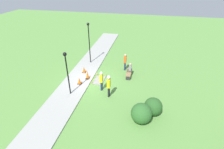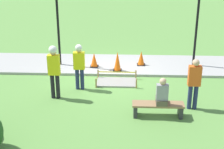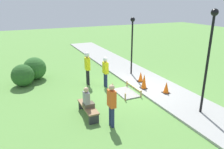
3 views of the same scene
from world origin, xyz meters
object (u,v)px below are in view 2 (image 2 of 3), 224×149
(lamppost_far, at_px, (199,1))
(traffic_cone_near_patch, at_px, (141,58))
(traffic_cone_far_patch, at_px, (117,61))
(park_bench, at_px, (158,107))
(bystander_in_orange_shirt, at_px, (194,81))
(worker_supervisor, at_px, (79,63))
(traffic_cone_sidewalk_edge, at_px, (94,60))
(worker_assistant, at_px, (54,67))
(lamppost_near, at_px, (57,10))
(person_seated_on_bench, at_px, (162,94))

(lamppost_far, bearing_deg, traffic_cone_near_patch, 2.16)
(traffic_cone_near_patch, height_order, traffic_cone_far_patch, traffic_cone_far_patch)
(park_bench, height_order, bystander_in_orange_shirt, bystander_in_orange_shirt)
(traffic_cone_near_patch, xyz_separation_m, park_bench, (-0.38, 4.34, -0.09))
(traffic_cone_near_patch, relative_size, bystander_in_orange_shirt, 0.35)
(worker_supervisor, bearing_deg, traffic_cone_sidewalk_edge, -99.14)
(traffic_cone_far_patch, distance_m, bystander_in_orange_shirt, 4.01)
(worker_supervisor, bearing_deg, lamppost_far, -151.62)
(park_bench, relative_size, bystander_in_orange_shirt, 0.93)
(worker_supervisor, relative_size, worker_assistant, 0.90)
(traffic_cone_near_patch, xyz_separation_m, lamppost_far, (-2.25, -0.08, 2.45))
(lamppost_near, distance_m, lamppost_far, 5.76)
(bystander_in_orange_shirt, bearing_deg, traffic_cone_sidewalk_edge, -44.52)
(traffic_cone_near_patch, bearing_deg, worker_assistant, 45.90)
(park_bench, height_order, worker_supervisor, worker_supervisor)
(lamppost_near, bearing_deg, lamppost_far, -178.22)
(traffic_cone_sidewalk_edge, bearing_deg, lamppost_far, -174.86)
(traffic_cone_far_patch, height_order, lamppost_far, lamppost_far)
(person_seated_on_bench, distance_m, worker_assistant, 3.77)
(traffic_cone_sidewalk_edge, distance_m, lamppost_near, 2.56)
(bystander_in_orange_shirt, bearing_deg, traffic_cone_near_patch, -67.83)
(traffic_cone_sidewalk_edge, xyz_separation_m, lamppost_far, (-4.25, -0.38, 2.45))
(traffic_cone_far_patch, xyz_separation_m, worker_supervisor, (1.34, 1.69, 0.52))
(bystander_in_orange_shirt, height_order, lamppost_far, lamppost_far)
(worker_assistant, xyz_separation_m, lamppost_near, (0.41, -3.09, 1.31))
(traffic_cone_sidewalk_edge, xyz_separation_m, lamppost_near, (1.49, -0.20, 2.07))
(lamppost_far, bearing_deg, bystander_in_orange_shirt, 79.59)
(traffic_cone_sidewalk_edge, relative_size, bystander_in_orange_shirt, 0.35)
(traffic_cone_near_patch, bearing_deg, traffic_cone_far_patch, 35.20)
(park_bench, xyz_separation_m, lamppost_near, (3.87, -4.25, 2.16))
(traffic_cone_far_patch, relative_size, worker_assistant, 0.43)
(traffic_cone_sidewalk_edge, height_order, bystander_in_orange_shirt, bystander_in_orange_shirt)
(traffic_cone_far_patch, relative_size, park_bench, 0.51)
(traffic_cone_near_patch, height_order, worker_assistant, worker_assistant)
(worker_supervisor, bearing_deg, traffic_cone_far_patch, -128.40)
(traffic_cone_near_patch, relative_size, person_seated_on_bench, 0.68)
(traffic_cone_near_patch, distance_m, lamppost_far, 3.33)
(traffic_cone_far_patch, xyz_separation_m, bystander_in_orange_shirt, (-2.54, 3.07, 0.47))
(traffic_cone_sidewalk_edge, bearing_deg, traffic_cone_far_patch, 157.80)
(traffic_cone_far_patch, height_order, lamppost_near, lamppost_near)
(lamppost_near, bearing_deg, bystander_in_orange_shirt, 143.81)
(park_bench, xyz_separation_m, worker_supervisor, (2.71, -1.95, 0.71))
(traffic_cone_near_patch, xyz_separation_m, person_seated_on_bench, (-0.47, 4.39, 0.39))
(traffic_cone_near_patch, bearing_deg, lamppost_far, -177.84)
(lamppost_far, bearing_deg, traffic_cone_far_patch, 13.67)
(traffic_cone_far_patch, bearing_deg, lamppost_far, -166.33)
(traffic_cone_sidewalk_edge, bearing_deg, park_bench, 120.44)
(traffic_cone_near_patch, distance_m, traffic_cone_sidewalk_edge, 2.02)
(worker_supervisor, height_order, lamppost_near, lamppost_near)
(worker_assistant, distance_m, bystander_in_orange_shirt, 4.66)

